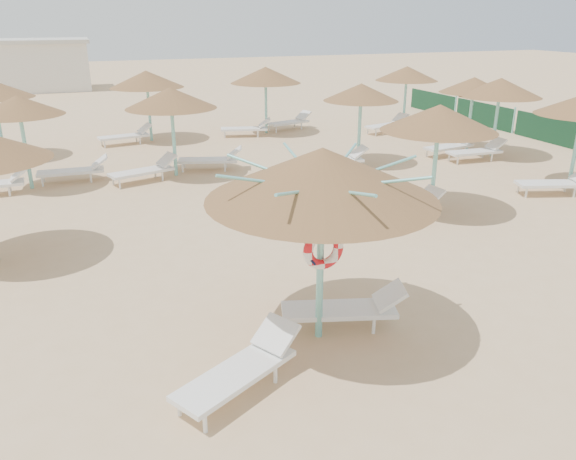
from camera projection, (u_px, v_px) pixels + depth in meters
name	position (u px, v px, depth m)	size (l,w,h in m)	color
ground	(337.00, 341.00, 8.66)	(120.00, 120.00, 0.00)	tan
main_palapa	(322.00, 175.00, 7.87)	(3.35, 3.35, 3.00)	#77CFC6
lounger_main_a	(242.00, 368.00, 7.43)	(1.97, 1.45, 0.70)	white
lounger_main_b	(347.00, 308.00, 8.95)	(2.04, 1.13, 0.71)	white
palapa_field	(282.00, 94.00, 18.09)	(19.69, 14.22, 2.73)	#77CFC6
service_hut	(23.00, 65.00, 36.61)	(8.40, 4.40, 3.25)	silver
windbreak_fence	(552.00, 131.00, 21.81)	(0.08, 19.84, 1.10)	#1C542B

